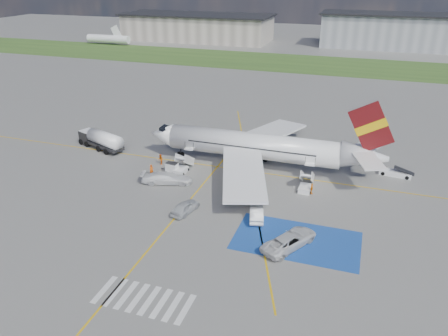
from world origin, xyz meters
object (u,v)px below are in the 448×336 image
(belt_loader, at_px, (396,173))
(gpu_cart, at_px, (172,168))
(car_silver_a, at_px, (185,207))
(airliner, at_px, (263,147))
(van_white_b, at_px, (167,177))
(fuel_tanker, at_px, (101,141))
(car_silver_b, at_px, (256,213))
(van_white_a, at_px, (290,238))

(belt_loader, bearing_deg, gpu_cart, -156.98)
(belt_loader, height_order, car_silver_a, car_silver_a)
(airliner, height_order, van_white_b, airliner)
(fuel_tanker, height_order, gpu_cart, fuel_tanker)
(airliner, height_order, belt_loader, airliner)
(fuel_tanker, bearing_deg, belt_loader, 26.47)
(car_silver_b, relative_size, van_white_b, 0.87)
(car_silver_a, xyz_separation_m, van_white_a, (13.72, -3.14, 0.28))
(car_silver_a, bearing_deg, gpu_cart, -45.62)
(airliner, relative_size, fuel_tanker, 3.81)
(van_white_b, bearing_deg, belt_loader, -83.01)
(airliner, height_order, fuel_tanker, airliner)
(belt_loader, bearing_deg, airliner, -163.41)
(fuel_tanker, xyz_separation_m, car_silver_a, (21.70, -15.04, -0.58))
(car_silver_a, bearing_deg, belt_loader, -130.15)
(car_silver_b, bearing_deg, van_white_b, -34.65)
(fuel_tanker, relative_size, gpu_cart, 5.10)
(car_silver_b, height_order, van_white_b, van_white_b)
(belt_loader, distance_m, van_white_b, 33.49)
(van_white_b, bearing_deg, airliner, -65.86)
(gpu_cart, xyz_separation_m, car_silver_b, (15.36, -8.91, 0.10))
(gpu_cart, height_order, car_silver_a, car_silver_a)
(airliner, height_order, car_silver_a, airliner)
(van_white_b, bearing_deg, fuel_tanker, 46.79)
(car_silver_a, bearing_deg, van_white_a, 179.11)
(car_silver_b, bearing_deg, belt_loader, -146.88)
(fuel_tanker, relative_size, belt_loader, 1.96)
(van_white_a, bearing_deg, belt_loader, -87.32)
(fuel_tanker, distance_m, gpu_cart, 15.86)
(van_white_a, bearing_deg, van_white_b, 2.64)
(car_silver_a, bearing_deg, car_silver_b, -158.68)
(car_silver_a, height_order, van_white_b, van_white_b)
(gpu_cart, height_order, belt_loader, gpu_cart)
(fuel_tanker, xyz_separation_m, belt_loader, (46.92, 4.56, -0.99))
(airliner, distance_m, gpu_cart, 13.97)
(car_silver_b, bearing_deg, airliner, -93.32)
(car_silver_b, distance_m, van_white_b, 15.38)
(car_silver_b, height_order, van_white_a, van_white_a)
(fuel_tanker, height_order, belt_loader, fuel_tanker)
(belt_loader, xyz_separation_m, car_silver_a, (-25.22, -19.59, 0.41))
(fuel_tanker, height_order, car_silver_a, fuel_tanker)
(belt_loader, bearing_deg, car_silver_a, -135.34)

